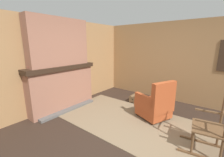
% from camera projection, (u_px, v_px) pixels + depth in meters
% --- Properties ---
extents(ground_plane, '(14.00, 14.00, 0.00)m').
position_uv_depth(ground_plane, '(138.00, 140.00, 2.83)').
color(ground_plane, '#2D2119').
extents(wood_panel_wall_left, '(0.06, 5.64, 2.44)m').
position_uv_depth(wood_panel_wall_left, '(57.00, 65.00, 4.08)').
color(wood_panel_wall_left, '#9E7247').
rests_on(wood_panel_wall_left, ground).
extents(wood_panel_wall_back, '(5.64, 0.09, 2.44)m').
position_uv_depth(wood_panel_wall_back, '(182.00, 63.00, 4.48)').
color(wood_panel_wall_back, '#9E7247').
rests_on(wood_panel_wall_back, ground).
extents(fireplace_hearth, '(0.55, 1.94, 1.22)m').
position_uv_depth(fireplace_hearth, '(63.00, 88.00, 4.10)').
color(fireplace_hearth, '#93604C').
rests_on(fireplace_hearth, ground).
extents(chimney_breast, '(0.30, 1.62, 1.20)m').
position_uv_depth(chimney_breast, '(59.00, 42.00, 3.83)').
color(chimney_breast, '#93604C').
rests_on(chimney_breast, fireplace_hearth).
extents(area_rug, '(3.54, 1.86, 0.01)m').
position_uv_depth(area_rug, '(130.00, 121.00, 3.54)').
color(area_rug, '#7A664C').
rests_on(area_rug, ground).
extents(armchair, '(0.88, 0.86, 0.97)m').
position_uv_depth(armchair, '(155.00, 105.00, 3.58)').
color(armchair, '#A84723').
rests_on(armchair, ground).
extents(rocking_chair, '(0.86, 0.58, 1.33)m').
position_uv_depth(rocking_chair, '(211.00, 129.00, 2.43)').
color(rocking_chair, brown).
rests_on(rocking_chair, ground).
extents(firewood_stack, '(0.37, 0.38, 0.22)m').
position_uv_depth(firewood_stack, '(137.00, 98.00, 4.68)').
color(firewood_stack, brown).
rests_on(firewood_stack, ground).
extents(oil_lamp_vase, '(0.10, 0.10, 0.30)m').
position_uv_depth(oil_lamp_vase, '(30.00, 65.00, 3.37)').
color(oil_lamp_vase, '#B24C42').
rests_on(oil_lamp_vase, fireplace_hearth).
extents(storage_case, '(0.15, 0.26, 0.12)m').
position_uv_depth(storage_case, '(82.00, 61.00, 4.56)').
color(storage_case, black).
rests_on(storage_case, fireplace_hearth).
extents(decorative_plate_on_mantel, '(0.06, 0.23, 0.23)m').
position_uv_depth(decorative_plate_on_mantel, '(64.00, 61.00, 4.07)').
color(decorative_plate_on_mantel, '#336093').
rests_on(decorative_plate_on_mantel, fireplace_hearth).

